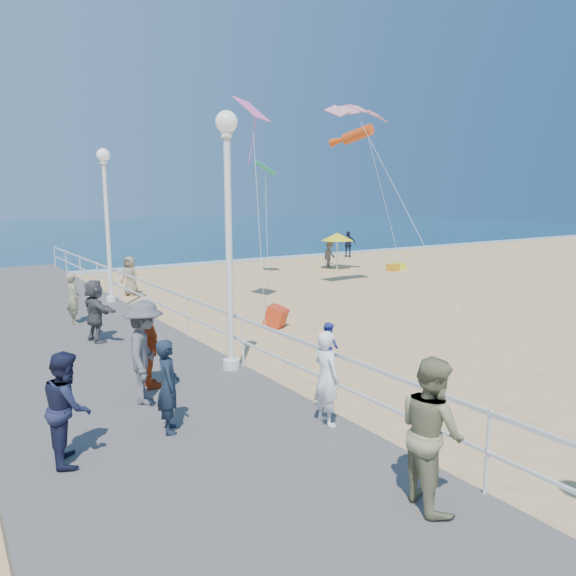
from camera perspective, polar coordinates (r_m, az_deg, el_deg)
ground at (r=14.51m, az=12.79°, el=-6.40°), size 160.00×160.00×0.00m
ocean at (r=75.22m, az=-26.62°, el=5.65°), size 160.00×90.00×0.05m
surf_line at (r=31.88m, az=-15.28°, el=2.25°), size 160.00×1.20×0.04m
boardwalk at (r=10.51m, az=-16.91°, el=-11.70°), size 5.00×44.00×0.40m
railing at (r=11.11m, az=-5.04°, el=-4.46°), size 0.05×42.00×0.55m
lamp_post_mid at (r=10.64m, az=-6.65°, el=8.02°), size 0.44×0.44×5.32m
lamp_post_far at (r=19.07m, az=-19.53°, el=8.24°), size 0.44×0.44×5.32m
woman_holding_toddler at (r=8.30m, az=4.31°, el=-9.94°), size 0.40×0.58×1.55m
toddler_held at (r=8.36m, az=4.51°, el=-6.43°), size 0.31×0.39×0.78m
spectator_0 at (r=8.26m, az=-13.15°, el=-10.55°), size 0.49×0.61×1.47m
spectator_1 at (r=6.43m, az=15.62°, el=-15.10°), size 0.91×1.04×1.80m
spectator_2 at (r=9.45m, az=-15.64°, el=-6.87°), size 1.14×1.37×1.85m
spectator_3 at (r=10.16m, az=-15.28°, el=-6.30°), size 0.46×0.99×1.64m
spectator_5 at (r=13.91m, az=-20.64°, el=-2.37°), size 0.70×1.55×1.61m
spectator_6 at (r=16.19m, az=-22.75°, el=-1.07°), size 0.40×0.57×1.50m
spectator_7 at (r=7.79m, az=-23.30°, el=-12.03°), size 0.72×0.85×1.56m
beach_walker_a at (r=30.77m, az=4.61°, el=3.74°), size 1.16×0.89×1.59m
beach_walker_b at (r=36.75m, az=6.73°, el=4.86°), size 1.10×1.06×1.84m
beach_walker_c at (r=22.62m, az=-17.15°, el=1.28°), size 0.86×0.96×1.65m
box_kite at (r=16.16m, az=-1.32°, el=-3.41°), size 0.85×0.89×0.74m
beach_umbrella at (r=29.82m, az=5.50°, el=5.69°), size 1.90×1.90×2.14m
beach_chair_left at (r=29.90m, az=11.58°, el=2.25°), size 0.55×0.55×0.40m
beach_chair_right at (r=30.55m, az=12.25°, el=2.39°), size 0.55×0.55×0.40m
kite_parafoil at (r=22.24m, az=7.79°, el=19.15°), size 2.85×0.94×0.65m
kite_windsock at (r=27.27m, az=7.74°, el=16.56°), size 1.05×2.90×1.13m
kite_diamond_pink at (r=18.30m, az=-4.04°, el=19.20°), size 1.46×1.39×0.75m
kite_diamond_green at (r=26.48m, az=-2.53°, el=13.15°), size 1.31×1.41×0.63m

